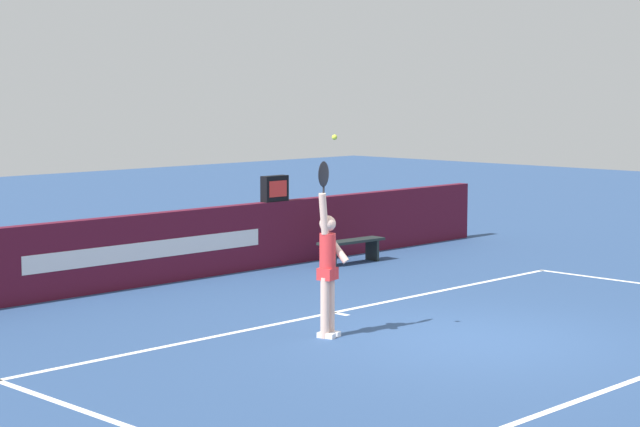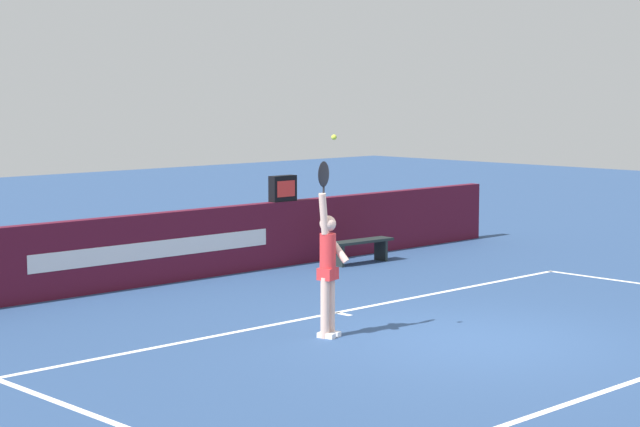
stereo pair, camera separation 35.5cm
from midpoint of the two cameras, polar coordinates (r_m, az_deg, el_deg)
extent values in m
plane|color=navy|center=(15.16, 8.47, -6.37)|extent=(60.00, 60.00, 0.00)
cube|color=white|center=(16.82, 1.44, -5.04)|extent=(11.08, 0.10, 0.00)
cube|color=white|center=(11.40, -9.04, -10.61)|extent=(0.10, 5.28, 0.00)
cube|color=white|center=(16.71, 1.81, -5.11)|extent=(0.10, 0.30, 0.00)
cube|color=#4E1023|center=(19.63, -6.76, -1.65)|extent=(16.63, 0.22, 1.22)
cube|color=silver|center=(19.25, -7.73, -1.82)|extent=(4.90, 0.01, 0.30)
cube|color=black|center=(21.13, -1.42, 1.28)|extent=(0.57, 0.18, 0.49)
cube|color=red|center=(21.06, -1.24, 1.26)|extent=(0.44, 0.01, 0.30)
cylinder|color=beige|center=(15.17, 1.21, -4.71)|extent=(0.12, 0.12, 0.82)
cylinder|color=beige|center=(15.05, 0.93, -4.80)|extent=(0.12, 0.12, 0.82)
cube|color=white|center=(15.24, 1.27, -6.10)|extent=(0.16, 0.26, 0.07)
cube|color=white|center=(15.11, 0.99, -6.20)|extent=(0.16, 0.26, 0.07)
cylinder|color=red|center=(14.99, 1.08, -2.12)|extent=(0.22, 0.22, 0.58)
cube|color=red|center=(15.03, 1.07, -3.07)|extent=(0.29, 0.26, 0.16)
sphere|color=beige|center=(14.94, 1.08, -0.52)|extent=(0.22, 0.22, 0.22)
cylinder|color=beige|center=(14.83, 0.87, -0.02)|extent=(0.19, 0.14, 0.56)
cylinder|color=beige|center=(15.04, 1.48, -1.71)|extent=(0.19, 0.41, 0.43)
ellipsoid|color=black|center=(14.78, 0.87, 2.00)|extent=(0.28, 0.10, 0.34)
cylinder|color=black|center=(14.79, 0.87, 1.27)|extent=(0.03, 0.03, 0.18)
sphere|color=#CCE039|center=(14.46, 1.42, 3.88)|extent=(0.07, 0.07, 0.07)
cube|color=#1F2827|center=(21.50, 2.50, -1.42)|extent=(1.50, 0.44, 0.05)
cube|color=#1F2827|center=(21.15, 1.39, -2.12)|extent=(0.08, 0.32, 0.43)
cube|color=#1F2827|center=(21.92, 3.57, -1.84)|extent=(0.08, 0.32, 0.43)
camera|label=1|loc=(0.18, -89.31, 0.08)|focal=63.19mm
camera|label=2|loc=(0.18, 90.69, -0.08)|focal=63.19mm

